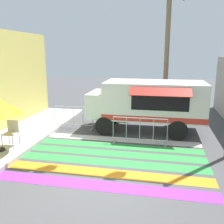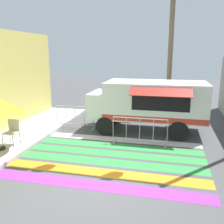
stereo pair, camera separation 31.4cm
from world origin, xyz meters
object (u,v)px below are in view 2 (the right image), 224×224
food_truck (146,101)px  folding_chair (12,130)px  traffic_signal_pole (188,9)px  palm_tree (172,20)px  barricade_side (75,117)px  barricade_front (140,131)px

food_truck → folding_chair: 5.81m
traffic_signal_pole → palm_tree: palm_tree is taller
traffic_signal_pole → folding_chair: (-6.17, -0.74, -4.18)m
folding_chair → palm_tree: (5.66, 7.85, 4.70)m
folding_chair → barricade_side: bearing=63.0°
food_truck → traffic_signal_pole: traffic_signal_pole is taller
folding_chair → traffic_signal_pole: bearing=4.6°
barricade_side → palm_tree: size_ratio=0.26×
traffic_signal_pole → barricade_side: bearing=155.3°
barricade_side → palm_tree: palm_tree is taller
food_truck → palm_tree: (0.92, 4.55, 4.02)m
food_truck → barricade_front: bearing=-92.0°
barricade_front → palm_tree: (0.99, 6.37, 4.89)m
food_truck → barricade_side: bearing=-174.2°
food_truck → barricade_side: size_ratio=2.70×
barricade_side → palm_tree: (4.30, 4.89, 4.90)m
food_truck → traffic_signal_pole: size_ratio=0.77×
barricade_side → barricade_front: bearing=-24.0°
traffic_signal_pole → barricade_front: size_ratio=3.11×
folding_chair → barricade_side: size_ratio=0.49×
traffic_signal_pole → barricade_side: (-4.81, 2.21, -4.37)m
food_truck → traffic_signal_pole: 4.56m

